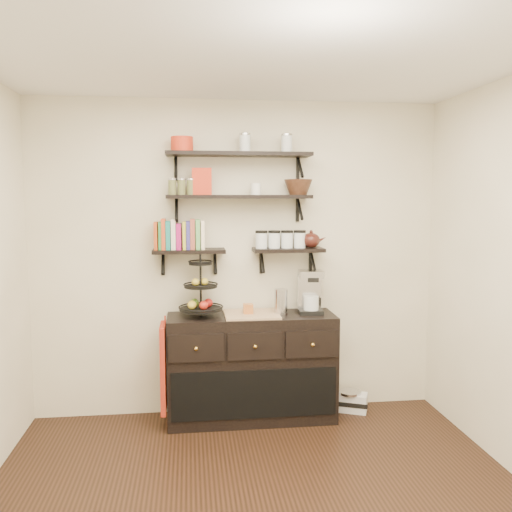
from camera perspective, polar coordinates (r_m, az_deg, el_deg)
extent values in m
cube|color=white|center=(3.04, 1.17, 21.83)|extent=(3.50, 3.50, 0.02)
cube|color=white|center=(4.70, -1.92, -0.29)|extent=(3.50, 0.02, 2.70)
cube|color=black|center=(4.55, -1.81, 10.67)|extent=(1.20, 0.27, 0.03)
cube|color=black|center=(4.64, -8.43, 9.09)|extent=(0.02, 0.03, 0.20)
cube|color=black|center=(4.74, 4.42, 9.08)|extent=(0.02, 0.03, 0.20)
cube|color=black|center=(4.53, -1.79, 6.25)|extent=(1.20, 0.27, 0.03)
cube|color=black|center=(4.64, -8.36, 4.77)|extent=(0.02, 0.03, 0.20)
cube|color=black|center=(4.73, 4.38, 4.84)|extent=(0.02, 0.03, 0.20)
cube|color=black|center=(4.55, -7.06, 0.53)|extent=(0.60, 0.25, 0.03)
cube|color=black|center=(4.67, -9.74, -0.78)|extent=(0.02, 0.03, 0.20)
cube|color=black|center=(4.67, -4.35, -0.71)|extent=(0.03, 0.03, 0.20)
cube|color=black|center=(4.62, 3.41, 0.66)|extent=(0.60, 0.25, 0.03)
cube|color=black|center=(4.71, 0.52, -0.64)|extent=(0.03, 0.03, 0.20)
cube|color=black|center=(4.79, 5.75, -0.56)|extent=(0.02, 0.03, 0.20)
cube|color=#AE4119|center=(4.55, -10.33, 1.93)|extent=(0.02, 0.15, 0.20)
cube|color=#2B7635|center=(4.55, -9.92, 2.19)|extent=(0.03, 0.15, 0.24)
cube|color=#C1431E|center=(4.55, -9.44, 2.01)|extent=(0.04, 0.15, 0.21)
cube|color=#167B72|center=(4.54, -8.98, 2.27)|extent=(0.03, 0.15, 0.25)
cube|color=beige|center=(4.54, -8.55, 2.09)|extent=(0.03, 0.15, 0.22)
cube|color=#AD1665|center=(4.54, -8.05, 2.34)|extent=(0.04, 0.15, 0.26)
cube|color=gold|center=(4.54, -7.57, 2.16)|extent=(0.03, 0.15, 0.23)
cube|color=navy|center=(4.54, -7.12, 1.98)|extent=(0.03, 0.15, 0.20)
cube|color=#9E4837|center=(4.54, -6.60, 2.24)|extent=(0.04, 0.15, 0.24)
cube|color=#5DA757|center=(4.54, -6.11, 2.06)|extent=(0.03, 0.15, 0.21)
cube|color=#FCE5BD|center=(4.54, -5.64, 2.31)|extent=(0.03, 0.15, 0.25)
cylinder|color=silver|center=(4.59, 0.57, 1.63)|extent=(0.10, 0.10, 0.13)
cylinder|color=silver|center=(4.60, 1.93, 1.64)|extent=(0.10, 0.10, 0.13)
cylinder|color=silver|center=(4.62, 3.28, 1.65)|extent=(0.10, 0.10, 0.13)
cylinder|color=silver|center=(4.64, 4.62, 1.66)|extent=(0.10, 0.10, 0.13)
cube|color=black|center=(4.67, -0.48, -11.64)|extent=(1.40, 0.45, 0.90)
cube|color=#A67E5C|center=(4.55, -0.48, -6.14)|extent=(0.45, 0.41, 0.02)
sphere|color=gold|center=(4.32, -6.33, -9.68)|extent=(0.04, 0.04, 0.04)
sphere|color=gold|center=(4.35, -0.09, -9.53)|extent=(0.04, 0.04, 0.04)
sphere|color=gold|center=(4.43, 5.99, -9.28)|extent=(0.04, 0.04, 0.04)
cylinder|color=black|center=(4.47, -5.84, -3.07)|extent=(0.02, 0.02, 0.52)
cylinder|color=black|center=(4.51, -5.81, -5.57)|extent=(0.36, 0.36, 0.01)
cylinder|color=black|center=(4.48, -5.84, -3.21)|extent=(0.27, 0.27, 0.02)
cylinder|color=black|center=(4.45, -5.87, -0.81)|extent=(0.19, 0.19, 0.02)
sphere|color=#B21914|center=(4.54, -5.04, -4.93)|extent=(0.07, 0.07, 0.07)
sphere|color=gold|center=(4.47, -6.38, -2.75)|extent=(0.06, 0.06, 0.06)
cube|color=#A95C27|center=(4.54, -0.84, -5.56)|extent=(0.08, 0.08, 0.08)
cube|color=black|center=(4.63, 5.76, -5.83)|extent=(0.21, 0.20, 0.04)
cube|color=silver|center=(4.66, 5.61, -3.80)|extent=(0.21, 0.09, 0.31)
cube|color=silver|center=(4.58, 5.80, -1.92)|extent=(0.21, 0.20, 0.06)
cylinder|color=silver|center=(4.60, 5.82, -4.93)|extent=(0.14, 0.14, 0.12)
cylinder|color=silver|center=(4.54, 2.63, -4.85)|extent=(0.11, 0.11, 0.22)
cube|color=maroon|center=(4.53, -9.72, -11.51)|extent=(0.04, 0.31, 0.71)
cube|color=silver|center=(5.02, 9.82, -14.90)|extent=(0.34, 0.26, 0.16)
cylinder|color=silver|center=(4.99, 9.84, -13.93)|extent=(0.26, 0.26, 0.02)
cube|color=black|center=(4.95, 10.10, -15.22)|extent=(0.24, 0.11, 0.04)
cube|color=red|center=(4.52, -5.72, 7.81)|extent=(0.16, 0.07, 0.22)
cylinder|color=white|center=(4.55, -0.01, 7.05)|extent=(0.09, 0.09, 0.10)
cylinder|color=red|center=(4.54, -7.80, 11.58)|extent=(0.18, 0.18, 0.12)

